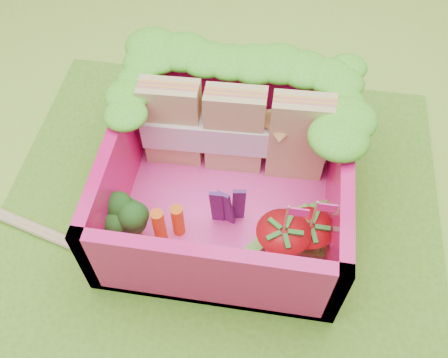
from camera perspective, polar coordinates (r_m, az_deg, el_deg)
name	(u,v)px	position (r m, az deg, el deg)	size (l,w,h in m)	color
ground	(216,231)	(2.95, -0.92, -5.97)	(14.00, 14.00, 0.00)	#9AC236
placemat	(216,230)	(2.94, -0.92, -5.82)	(2.60, 2.60, 0.03)	#589822
bento_floor	(227,201)	(3.00, 0.37, -2.56)	(1.30, 1.30, 0.05)	#FE40A8
bento_box	(227,177)	(2.79, 0.40, 0.25)	(1.30, 1.30, 0.55)	#E61369
lettuce_ruffle	(240,73)	(2.87, 1.89, 11.98)	(1.43, 0.83, 0.11)	#3E9C1C
sandwich_stack	(236,131)	(2.91, 1.34, 5.49)	(1.09, 0.22, 0.60)	tan
broccoli	(127,216)	(2.74, -11.02, -4.19)	(0.31, 0.31, 0.27)	#639E4C
carrot_sticks	(168,224)	(2.75, -6.44, -5.17)	(0.15, 0.15, 0.29)	orange
purple_wedges	(227,206)	(2.72, 0.38, -3.15)	(0.19, 0.07, 0.38)	#541C63
strawberry_left	(281,245)	(2.67, 6.55, -7.47)	(0.28, 0.28, 0.52)	red
strawberry_right	(307,239)	(2.72, 9.52, -6.73)	(0.25, 0.25, 0.49)	red
snap_peas	(288,240)	(2.83, 7.38, -6.91)	(0.64, 0.62, 0.05)	#54BE3B
chopsticks	(29,226)	(3.12, -21.39, -5.06)	(2.17, 0.61, 0.04)	tan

